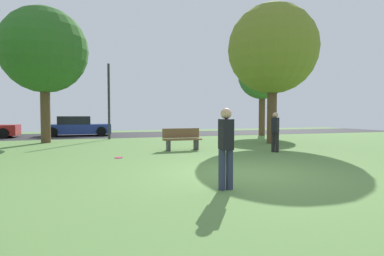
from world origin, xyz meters
name	(u,v)px	position (x,y,z in m)	size (l,w,h in m)	color
ground_plane	(247,174)	(0.00, 0.00, 0.00)	(44.00, 44.00, 0.00)	#5B8442
road_strip	(143,134)	(0.00, 16.00, 0.00)	(44.00, 6.40, 0.01)	#28282B
birch_tree_lone	(44,51)	(-5.95, 10.87, 4.79)	(4.40, 4.40, 7.02)	brown
oak_tree_center	(273,49)	(5.13, 6.89, 4.79)	(4.53, 4.53, 7.08)	brown
oak_tree_right	(262,75)	(7.80, 12.30, 4.23)	(3.41, 3.41, 5.97)	brown
person_thrower	(275,130)	(3.19, 3.62, 0.86)	(0.39, 0.37, 1.57)	black
person_bystander	(226,145)	(-1.16, -1.29, 0.88)	(0.30, 0.33, 1.61)	#2D334C
frisbee_disc	(119,158)	(-2.80, 3.88, 0.01)	(0.27, 0.27, 0.03)	#EA2D6B
parked_car_blue	(77,127)	(-4.62, 16.02, 0.62)	(4.38, 2.10, 1.36)	#233893
park_bench	(182,139)	(-0.09, 5.46, 0.46)	(1.60, 0.45, 0.90)	brown
street_lamp_post	(109,102)	(-2.66, 12.20, 2.25)	(0.14, 0.14, 4.50)	#2D2D33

